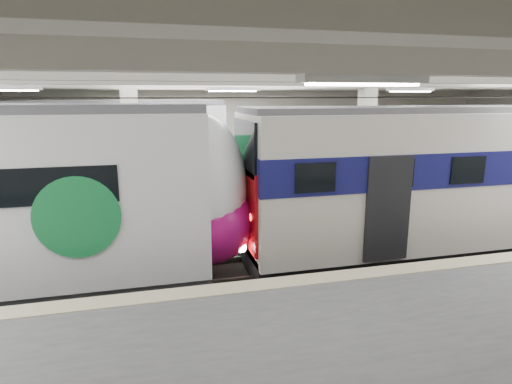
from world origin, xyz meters
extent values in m
cube|color=black|center=(0.00, 0.00, -0.05)|extent=(36.00, 24.00, 0.10)
cube|color=silver|center=(0.00, 0.00, 5.55)|extent=(36.00, 24.00, 0.20)
cube|color=beige|center=(0.00, 10.00, 2.75)|extent=(30.00, 0.10, 5.50)
cube|color=beige|center=(0.00, -3.25, 1.11)|extent=(30.00, 0.50, 0.02)
cube|color=beige|center=(-3.00, 3.00, 2.75)|extent=(0.50, 0.50, 5.50)
cube|color=beige|center=(5.00, 3.00, 2.75)|extent=(0.50, 0.50, 5.50)
cube|color=beige|center=(0.00, 0.00, 5.25)|extent=(30.00, 18.00, 0.50)
cube|color=#59544C|center=(0.00, 0.00, 0.08)|extent=(30.00, 1.52, 0.16)
cube|color=#59544C|center=(0.00, 5.50, 0.08)|extent=(30.00, 1.52, 0.16)
cylinder|color=black|center=(0.00, 0.00, 4.70)|extent=(30.00, 0.03, 0.03)
cylinder|color=black|center=(0.00, 5.50, 4.70)|extent=(30.00, 0.03, 0.03)
cube|color=white|center=(0.00, -2.00, 4.92)|extent=(26.00, 8.40, 0.12)
ellipsoid|color=white|center=(-1.23, 0.00, 2.43)|extent=(2.28, 2.82, 3.79)
ellipsoid|color=#A30D63|center=(-1.11, 0.00, 1.58)|extent=(2.42, 2.88, 2.32)
cylinder|color=#17813F|center=(-4.06, -1.47, 2.24)|extent=(1.79, 0.06, 1.79)
cube|color=beige|center=(6.62, 0.00, 2.40)|extent=(13.33, 2.92, 3.79)
cube|color=#121351|center=(6.62, 0.00, 2.85)|extent=(13.37, 2.98, 0.92)
cube|color=#AC0B10|center=(-0.09, 0.00, 1.87)|extent=(0.08, 2.48, 2.09)
cube|color=black|center=(-0.09, 0.00, 3.46)|extent=(0.08, 2.34, 1.37)
cube|color=#4C4C51|center=(6.62, 0.00, 4.37)|extent=(13.33, 2.28, 0.16)
cube|color=black|center=(6.62, 0.00, 0.35)|extent=(13.33, 2.05, 0.70)
cube|color=white|center=(-7.04, 5.50, 2.46)|extent=(14.44, 2.92, 3.92)
cube|color=#17813F|center=(-7.04, 5.50, 2.97)|extent=(14.48, 2.98, 0.82)
cube|color=#4C4C51|center=(-7.04, 5.50, 4.52)|extent=(14.44, 2.40, 0.16)
cube|color=black|center=(-7.04, 5.50, 0.30)|extent=(14.44, 2.61, 0.60)
camera|label=1|loc=(-2.55, -10.81, 4.76)|focal=30.00mm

